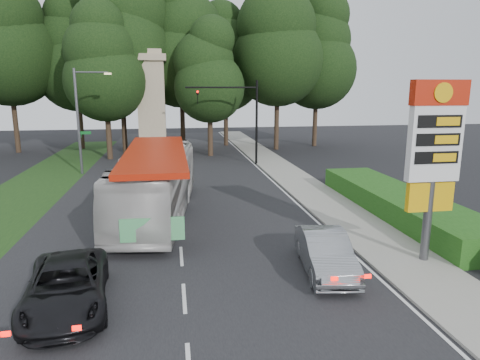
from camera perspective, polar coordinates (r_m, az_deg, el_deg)
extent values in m
plane|color=black|center=(13.78, -7.38, -16.37)|extent=(120.00, 120.00, 0.00)
cube|color=black|center=(24.99, -8.28, -3.15)|extent=(14.00, 80.00, 0.02)
cube|color=gray|center=(26.45, 10.46, -2.25)|extent=(3.00, 80.00, 0.12)
cube|color=#193814|center=(32.18, -25.64, -0.78)|extent=(5.00, 50.00, 0.02)
cube|color=#1B4A13|center=(24.03, 20.47, -2.97)|extent=(3.00, 14.00, 1.20)
cylinder|color=#59595E|center=(17.68, 23.68, -5.18)|extent=(0.32, 0.32, 3.20)
cube|color=#D69E0B|center=(17.42, 23.96, -2.03)|extent=(1.80, 0.25, 1.10)
cube|color=silver|center=(17.08, 24.53, 4.49)|extent=(2.00, 0.35, 2.80)
cube|color=#A81C08|center=(16.97, 25.08, 10.52)|extent=(2.10, 0.40, 0.90)
cylinder|color=#D69E0B|center=(16.78, 25.50, 10.47)|extent=(0.70, 0.05, 0.70)
cube|color=black|center=(16.85, 25.13, 7.09)|extent=(1.70, 0.04, 0.45)
cube|color=black|center=(16.91, 24.93, 4.90)|extent=(1.70, 0.04, 0.45)
cube|color=black|center=(16.99, 24.74, 2.73)|extent=(1.70, 0.04, 0.45)
cylinder|color=black|center=(36.94, 2.22, 7.58)|extent=(0.20, 0.20, 7.20)
cylinder|color=black|center=(36.36, -2.49, 12.24)|extent=(6.00, 0.14, 0.14)
imported|color=black|center=(36.18, -5.70, 11.79)|extent=(0.18, 0.22, 1.10)
sphere|color=#FF0C05|center=(36.03, -5.68, 11.63)|extent=(0.18, 0.18, 0.18)
cylinder|color=#59595E|center=(34.91, -20.77, 7.20)|extent=(0.20, 0.20, 8.00)
cylinder|color=#59595E|center=(34.62, -19.25, 13.41)|extent=(2.40, 0.12, 0.12)
cube|color=#FFE599|center=(34.43, -17.22, 13.39)|extent=(0.50, 0.22, 0.14)
cube|color=#0C591E|center=(34.89, -19.95, 5.93)|extent=(0.85, 0.04, 0.22)
cube|color=#0C591E|center=(35.45, -20.50, 5.49)|extent=(0.04, 0.85, 0.22)
cube|color=tan|center=(42.20, -11.65, 9.14)|extent=(2.50, 2.50, 9.00)
cube|color=tan|center=(42.24, -11.94, 15.65)|extent=(3.00, 3.00, 0.60)
cube|color=tan|center=(42.27, -11.97, 16.33)|extent=(2.20, 2.20, 0.50)
cylinder|color=#2D2116|center=(49.80, -27.76, 6.87)|extent=(0.50, 0.50, 6.30)
sphere|color=black|center=(49.78, -28.51, 14.29)|extent=(9.80, 9.80, 9.80)
sphere|color=black|center=(50.12, -28.94, 18.27)|extent=(8.40, 8.40, 8.40)
cylinder|color=#2D2116|center=(50.23, -20.45, 7.02)|extent=(0.50, 0.50, 5.40)
sphere|color=black|center=(50.10, -20.93, 13.34)|extent=(8.40, 8.40, 8.40)
sphere|color=black|center=(50.30, -21.20, 16.75)|extent=(7.20, 7.20, 7.20)
sphere|color=black|center=(50.60, -21.44, 19.62)|extent=(5.40, 5.40, 5.40)
cylinder|color=#2D2116|center=(45.49, -15.24, 7.58)|extent=(0.50, 0.50, 6.48)
sphere|color=black|center=(45.49, -15.72, 15.96)|extent=(10.08, 10.08, 10.08)
sphere|color=black|center=(45.89, -15.99, 20.44)|extent=(8.64, 8.64, 8.64)
cylinder|color=#2D2116|center=(47.26, -7.66, 7.72)|extent=(0.50, 0.50, 5.94)
sphere|color=black|center=(47.19, -7.87, 15.13)|extent=(9.24, 9.24, 9.24)
sphere|color=black|center=(47.48, -8.00, 19.11)|extent=(7.92, 7.92, 7.92)
sphere|color=black|center=(47.91, -8.10, 22.44)|extent=(5.94, 5.94, 5.94)
cylinder|color=#2D2116|center=(49.66, -1.89, 7.62)|extent=(0.50, 0.50, 5.22)
sphere|color=black|center=(49.52, -1.93, 13.81)|extent=(8.12, 8.12, 8.12)
sphere|color=black|center=(49.69, -1.95, 17.16)|extent=(6.96, 6.96, 6.96)
sphere|color=black|center=(49.97, -1.98, 19.98)|extent=(5.22, 5.22, 5.22)
cylinder|color=#2D2116|center=(46.62, 4.91, 7.83)|extent=(0.50, 0.50, 6.12)
sphere|color=black|center=(46.57, 5.05, 15.57)|extent=(9.52, 9.52, 9.52)
sphere|color=black|center=(46.90, 5.13, 19.72)|extent=(8.16, 8.16, 8.16)
cylinder|color=#2D2116|center=(49.97, 9.97, 7.68)|extent=(0.50, 0.50, 5.58)
sphere|color=black|center=(49.86, 10.22, 14.26)|extent=(8.68, 8.68, 8.68)
sphere|color=black|center=(50.08, 10.35, 17.80)|extent=(7.44, 7.44, 7.44)
sphere|color=black|center=(50.42, 10.48, 20.78)|extent=(5.58, 5.58, 5.58)
cylinder|color=#2D2116|center=(41.73, -17.10, 5.85)|extent=(0.50, 0.50, 4.68)
sphere|color=black|center=(41.52, -17.52, 12.45)|extent=(7.28, 7.28, 7.28)
sphere|color=black|center=(41.64, -17.76, 16.02)|extent=(6.24, 6.24, 6.24)
sphere|color=black|center=(41.87, -17.96, 19.03)|extent=(4.68, 4.68, 4.68)
cylinder|color=#2D2116|center=(42.01, -3.99, 6.14)|extent=(0.50, 0.50, 4.32)
sphere|color=black|center=(41.78, -4.08, 12.21)|extent=(6.72, 6.72, 6.72)
sphere|color=black|center=(41.85, -4.13, 15.50)|extent=(5.76, 5.76, 5.76)
sphere|color=black|center=(42.02, -4.17, 18.27)|extent=(4.32, 4.32, 4.32)
imported|color=silver|center=(22.57, -11.05, -0.43)|extent=(4.40, 12.63, 3.45)
imported|color=#94979B|center=(15.98, 11.31, -9.45)|extent=(2.11, 4.63, 1.47)
imported|color=black|center=(14.29, -22.11, -12.98)|extent=(2.95, 5.31, 1.41)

